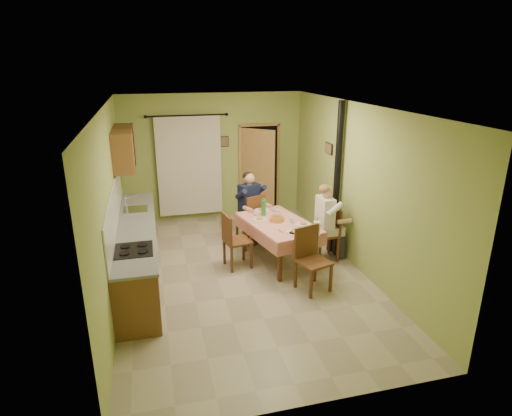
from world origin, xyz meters
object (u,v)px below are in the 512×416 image
object	(u,v)px
chair_left	(237,251)
man_far	(250,199)
dining_table	(278,242)
chair_right	(326,244)
chair_far	(251,228)
chair_near	(313,272)
man_right	(327,214)
stove_flue	(336,199)

from	to	relation	value
chair_left	man_far	bearing A→B (deg)	144.89
dining_table	chair_right	world-z (taller)	chair_right
chair_far	chair_near	world-z (taller)	chair_near
chair_right	chair_left	world-z (taller)	chair_left
chair_right	man_right	distance (m)	0.59
chair_right	stove_flue	bearing A→B (deg)	-44.28
dining_table	man_far	world-z (taller)	man_far
man_far	man_right	distance (m)	1.60
man_right	stove_flue	world-z (taller)	stove_flue
man_far	stove_flue	bearing A→B (deg)	-51.74
dining_table	chair_near	size ratio (longest dim) A/B	1.75
chair_far	chair_right	bearing A→B (deg)	-67.52
chair_near	stove_flue	distance (m)	1.78
chair_near	stove_flue	bearing A→B (deg)	-142.60
dining_table	chair_left	bearing A→B (deg)	168.18
chair_near	chair_right	world-z (taller)	chair_near
chair_left	man_right	size ratio (longest dim) A/B	0.71
chair_left	stove_flue	bearing A→B (deg)	87.30
chair_left	stove_flue	xyz separation A→B (m)	(1.93, 0.25, 0.73)
chair_far	chair_near	size ratio (longest dim) A/B	0.98
chair_right	man_right	world-z (taller)	man_right
man_far	chair_far	bearing A→B (deg)	-90.00
chair_right	chair_near	bearing A→B (deg)	144.61
dining_table	chair_far	size ratio (longest dim) A/B	1.78
chair_far	man_right	xyz separation A→B (m)	(1.12, -1.12, 0.59)
chair_right	chair_far	bearing A→B (deg)	43.01
man_right	stove_flue	bearing A→B (deg)	-45.51
chair_near	stove_flue	size ratio (longest dim) A/B	0.36
dining_table	chair_far	bearing A→B (deg)	91.33
stove_flue	chair_left	bearing A→B (deg)	-172.72
chair_left	chair_near	bearing A→B (deg)	32.63
man_right	chair_near	bearing A→B (deg)	145.16
chair_right	man_far	world-z (taller)	man_far
chair_far	man_right	size ratio (longest dim) A/B	0.72
dining_table	man_far	distance (m)	1.16
man_far	man_right	xyz separation A→B (m)	(1.13, -1.13, 0.00)
man_far	stove_flue	xyz separation A→B (m)	(1.44, -0.79, 0.15)
chair_far	chair_left	size ratio (longest dim) A/B	1.01
man_far	man_right	world-z (taller)	same
chair_right	stove_flue	xyz separation A→B (m)	(0.30, 0.34, 0.73)
chair_left	man_far	size ratio (longest dim) A/B	0.71
chair_far	chair_left	distance (m)	1.14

